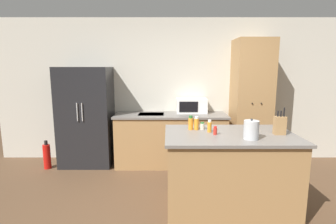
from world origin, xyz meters
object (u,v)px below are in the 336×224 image
spice_bottle_pale_salt (215,131)px  fire_extinguisher (47,156)px  refrigerator (86,117)px  knife_block (279,125)px  microwave (191,105)px  kettle (251,130)px  spice_bottle_short_red (209,126)px  spice_bottle_amber_oil (190,123)px  spice_bottle_green_herb (202,126)px  spice_bottle_tall_dark (196,123)px  pantry_cabinet (250,103)px

spice_bottle_pale_salt → fire_extinguisher: spice_bottle_pale_salt is taller
refrigerator → knife_block: size_ratio=5.41×
microwave → spice_bottle_pale_salt: bearing=-85.6°
kettle → spice_bottle_short_red: bearing=142.7°
spice_bottle_short_red → fire_extinguisher: spice_bottle_short_red is taller
spice_bottle_pale_salt → spice_bottle_short_red: bearing=112.2°
microwave → fire_extinguisher: bearing=-171.8°
spice_bottle_pale_salt → kettle: size_ratio=0.44×
spice_bottle_amber_oil → spice_bottle_green_herb: bearing=6.1°
spice_bottle_tall_dark → spice_bottle_short_red: spice_bottle_tall_dark is taller
spice_bottle_tall_dark → kettle: 0.70m
spice_bottle_short_red → fire_extinguisher: 2.96m
microwave → fire_extinguisher: microwave is taller
microwave → knife_block: knife_block is taller
knife_block → fire_extinguisher: bearing=158.7°
spice_bottle_short_red → kettle: bearing=-37.3°
refrigerator → spice_bottle_short_red: bearing=-36.5°
spice_bottle_amber_oil → fire_extinguisher: (-2.37, 1.08, -0.81)m
spice_bottle_tall_dark → spice_bottle_green_herb: 0.09m
spice_bottle_green_herb → knife_block: bearing=-16.2°
spice_bottle_tall_dark → fire_extinguisher: size_ratio=0.35×
spice_bottle_tall_dark → kettle: bearing=-38.0°
spice_bottle_pale_salt → fire_extinguisher: bearing=153.2°
microwave → refrigerator: bearing=-176.1°
spice_bottle_amber_oil → spice_bottle_pale_salt: spice_bottle_amber_oil is taller
spice_bottle_short_red → fire_extinguisher: bearing=155.0°
fire_extinguisher → spice_bottle_pale_salt: bearing=-26.8°
knife_block → spice_bottle_green_herb: (-0.87, 0.25, -0.07)m
refrigerator → fire_extinguisher: 0.94m
pantry_cabinet → spice_bottle_green_herb: bearing=-127.9°
spice_bottle_tall_dark → spice_bottle_amber_oil: bearing=174.4°
refrigerator → knife_block: bearing=-29.5°
refrigerator → spice_bottle_pale_salt: bearing=-38.1°
kettle → fire_extinguisher: bearing=153.1°
knife_block → spice_bottle_pale_salt: bearing=-179.2°
kettle → refrigerator: bearing=143.3°
spice_bottle_amber_oil → spice_bottle_green_herb: spice_bottle_amber_oil is taller
knife_block → refrigerator: bearing=150.5°
refrigerator → microwave: 1.88m
pantry_cabinet → spice_bottle_pale_salt: 1.82m
refrigerator → spice_bottle_amber_oil: refrigerator is taller
fire_extinguisher → spice_bottle_tall_dark: bearing=-24.0°
spice_bottle_tall_dark → spice_bottle_short_red: size_ratio=1.15×
spice_bottle_short_red → kettle: 0.51m
refrigerator → pantry_cabinet: (2.90, 0.01, 0.24)m
pantry_cabinet → fire_extinguisher: pantry_cabinet is taller
spice_bottle_amber_oil → kettle: 0.76m
knife_block → pantry_cabinet: bearing=84.7°
pantry_cabinet → refrigerator: bearing=-179.8°
knife_block → kettle: size_ratio=1.39×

